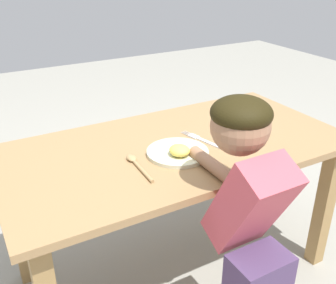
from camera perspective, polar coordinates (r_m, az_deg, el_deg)
ground_plane at (r=2.00m, az=1.03°, el=-17.79°), size 8.00×8.00×0.00m
dining_table at (r=1.66m, az=1.18°, el=-3.41°), size 1.43×0.73×0.67m
plate at (r=1.52m, az=1.46°, el=-1.45°), size 0.24×0.24×0.06m
fork at (r=1.65m, az=4.98°, el=0.29°), size 0.07×0.22×0.01m
spoon at (r=1.46m, az=-4.59°, el=-3.14°), size 0.04×0.22×0.02m
person at (r=1.34m, az=11.42°, el=-11.72°), size 0.20×0.48×0.99m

